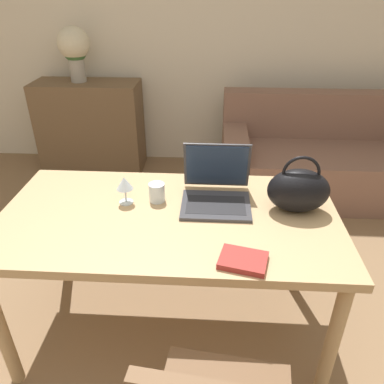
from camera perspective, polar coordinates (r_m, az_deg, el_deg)
wall_back at (r=3.68m, az=2.15°, el=24.84°), size 10.00×0.06×2.70m
dining_table at (r=1.75m, az=-3.51°, el=-5.67°), size 1.54×0.81×0.74m
couch at (r=3.48m, az=20.13°, el=4.45°), size 1.85×0.83×0.82m
sideboard at (r=3.79m, az=-15.12°, el=9.62°), size 0.97×0.40×0.85m
laptop at (r=1.78m, az=3.72°, el=0.88°), size 0.32×0.32×0.26m
drinking_glass at (r=1.78m, az=-5.37°, el=-0.05°), size 0.08×0.08×0.09m
wine_glass at (r=1.76m, az=-10.24°, el=1.15°), size 0.08×0.08×0.14m
handbag at (r=1.74m, az=15.91°, el=0.30°), size 0.28×0.17×0.27m
flower_vase at (r=3.65m, az=-17.50°, el=20.19°), size 0.28×0.28×0.47m
book at (r=1.43m, az=7.79°, el=-10.27°), size 0.20×0.17×0.02m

